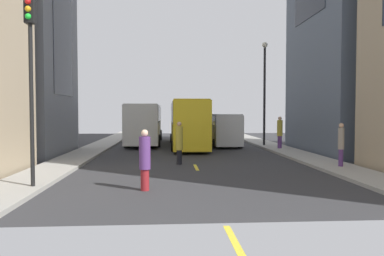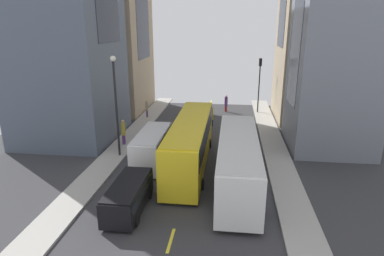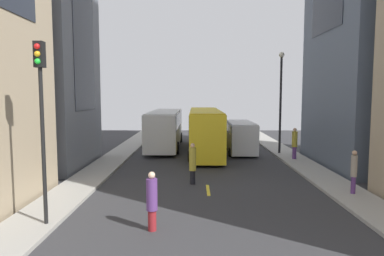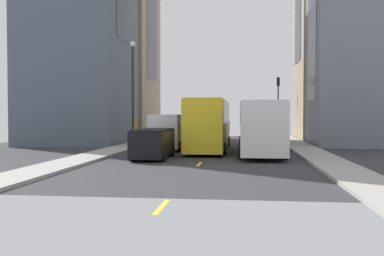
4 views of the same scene
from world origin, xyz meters
name	(u,v)px [view 1 (image 1 of 4)]	position (x,y,z in m)	size (l,w,h in m)	color
ground_plane	(186,148)	(0.00, 0.00, 0.00)	(39.52, 39.52, 0.00)	#333335
sidewalk_west	(98,147)	(-6.72, 0.00, 0.07)	(2.09, 44.00, 0.15)	#9E9B93
sidewalk_east	(271,146)	(6.72, 0.00, 0.07)	(2.09, 44.00, 0.15)	#9E9B93
lane_stripe_0	(234,240)	(0.00, -21.00, 0.01)	(0.16, 2.00, 0.01)	yellow
lane_stripe_1	(196,167)	(0.00, -10.50, 0.01)	(0.16, 2.00, 0.01)	yellow
lane_stripe_2	(186,147)	(0.00, 0.00, 0.01)	(0.16, 2.00, 0.01)	yellow
lane_stripe_3	(181,138)	(0.00, 10.50, 0.01)	(0.16, 2.00, 0.01)	yellow
lane_stripe_4	(178,133)	(0.00, 21.00, 0.01)	(0.16, 2.00, 0.01)	yellow
building_west_1	(9,21)	(-11.24, -4.52, 8.41)	(6.62, 7.52, 16.83)	slate
city_bus_white	(145,121)	(-3.38, 4.00, 2.01)	(2.81, 11.60, 3.35)	silver
streetcar_yellow	(187,120)	(0.17, 1.01, 2.12)	(2.70, 12.62, 3.59)	yellow
delivery_van_white	(224,127)	(3.14, 1.13, 1.52)	(2.25, 6.00, 2.58)	white
car_black_0	(212,130)	(2.95, 7.96, 1.02)	(1.97, 4.79, 1.73)	black
pedestrian_walking_far	(145,159)	(-2.18, -15.77, 1.11)	(0.39, 0.39, 2.12)	maroon
pedestrian_crossing_mid	(179,142)	(-0.79, -9.27, 1.17)	(0.38, 0.38, 2.23)	black
pedestrian_waiting_curb	(280,131)	(6.63, -2.46, 1.35)	(0.39, 0.39, 2.27)	#593372
pedestrian_crossing_near	(341,143)	(6.82, -11.55, 1.27)	(0.28, 0.28, 2.06)	#593372
traffic_light_near_corner	(31,57)	(-6.07, -15.52, 4.62)	(0.32, 0.44, 6.49)	black
streetlamp_near	(265,83)	(6.17, 0.12, 4.99)	(0.44, 0.44, 8.04)	black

